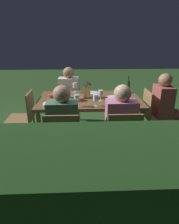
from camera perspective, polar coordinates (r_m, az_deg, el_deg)
ground_plane at (r=3.49m, az=0.00°, el=-8.19°), size 16.00×16.00×0.00m
dining_table at (r=3.21m, az=0.00°, el=2.84°), size 1.61×0.97×0.76m
chair_side_left_b at (r=4.12m, az=-5.60°, el=3.63°), size 0.42×0.40×0.87m
person_in_cream at (r=3.89m, az=-5.82°, el=4.93°), size 0.38×0.47×1.15m
chair_head_far at (r=3.41m, az=-18.00°, el=-0.99°), size 0.40×0.42×0.87m
chair_side_right_b at (r=2.49m, az=-7.52°, el=-8.23°), size 0.42×0.40×0.87m
person_in_green at (r=2.60m, az=-7.33°, el=-3.22°), size 0.38×0.47×1.15m
chair_head_near at (r=3.49m, az=17.55°, el=-0.43°), size 0.40×0.42×0.87m
person_in_rust at (r=3.51m, az=20.82°, el=1.94°), size 0.48×0.38×1.15m
chair_side_right_a at (r=2.53m, az=9.19°, el=-7.84°), size 0.42×0.40×0.87m
person_in_pink at (r=2.64m, az=8.56°, el=-2.93°), size 0.38×0.47×1.15m
lantern_centerpiece at (r=3.21m, az=-0.76°, el=6.64°), size 0.15×0.15×0.27m
green_bottle_on_table at (r=3.59m, az=10.83°, el=7.17°), size 0.07×0.07×0.29m
wine_glass_a at (r=3.55m, az=-4.16°, el=7.46°), size 0.08×0.08×0.17m
wine_glass_b at (r=2.80m, az=-3.63°, el=3.87°), size 0.08×0.08×0.17m
wine_glass_c at (r=2.80m, az=1.75°, el=3.92°), size 0.08×0.08×0.17m
wine_glass_d at (r=3.05m, az=3.21°, el=5.26°), size 0.08×0.08×0.17m
plate_a at (r=3.25m, az=6.81°, el=4.13°), size 0.23×0.23×0.01m
plate_b at (r=2.99m, az=-11.05°, el=2.38°), size 0.22×0.22×0.01m
plate_c at (r=3.49m, az=0.62°, el=5.43°), size 0.23×0.23×0.01m
bowl_olives at (r=3.08m, az=-2.88°, el=3.72°), size 0.14×0.14×0.05m
bowl_bread at (r=3.25m, az=-6.65°, el=4.53°), size 0.13×0.13×0.06m
bowl_salad at (r=3.32m, az=-10.29°, el=4.64°), size 0.16×0.16×0.05m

